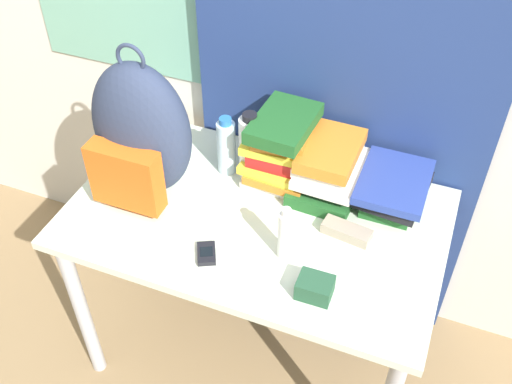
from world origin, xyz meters
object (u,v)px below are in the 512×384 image
at_px(sports_bottle, 250,147).
at_px(cell_phone, 206,253).
at_px(book_stack_center, 330,169).
at_px(book_stack_left, 283,148).
at_px(book_stack_right, 391,189).
at_px(sunscreen_bottle, 285,235).
at_px(sunglasses_case, 347,231).
at_px(backpack, 140,134).
at_px(water_bottle, 226,147).
at_px(camera_pouch, 315,287).

xyz_separation_m(sports_bottle, cell_phone, (0.02, -0.38, -0.11)).
xyz_separation_m(book_stack_center, sports_bottle, (-0.26, -0.03, 0.04)).
height_order(book_stack_center, sports_bottle, sports_bottle).
xyz_separation_m(book_stack_left, book_stack_right, (0.37, -0.00, -0.05)).
xyz_separation_m(book_stack_left, book_stack_center, (0.16, -0.00, -0.03)).
xyz_separation_m(sunscreen_bottle, sunglasses_case, (0.15, 0.14, -0.07)).
bearing_deg(backpack, sports_bottle, 33.02).
bearing_deg(sunscreen_bottle, book_stack_center, 83.99).
xyz_separation_m(book_stack_left, sports_bottle, (-0.10, -0.04, 0.00)).
bearing_deg(book_stack_left, sports_bottle, -159.01).
bearing_deg(book_stack_left, sunscreen_bottle, -69.04).
bearing_deg(water_bottle, book_stack_left, 13.17).
bearing_deg(book_stack_center, water_bottle, -173.63).
bearing_deg(sports_bottle, water_bottle, -177.07).
distance_m(backpack, book_stack_left, 0.46).
bearing_deg(sunscreen_bottle, water_bottle, 136.78).
bearing_deg(sports_bottle, book_stack_right, 4.12).
height_order(book_stack_center, water_bottle, water_bottle).
relative_size(backpack, book_stack_center, 1.83).
relative_size(backpack, book_stack_right, 1.93).
distance_m(book_stack_left, sports_bottle, 0.11).
relative_size(book_stack_right, water_bottle, 1.26).
xyz_separation_m(book_stack_center, sunglasses_case, (0.11, -0.19, -0.07)).
height_order(sunscreen_bottle, camera_pouch, sunscreen_bottle).
bearing_deg(book_stack_right, backpack, -163.75).
xyz_separation_m(sunglasses_case, camera_pouch, (-0.02, -0.25, 0.01)).
height_order(book_stack_center, book_stack_right, book_stack_center).
bearing_deg(book_stack_right, sunglasses_case, -115.65).
bearing_deg(sunglasses_case, sports_bottle, 157.95).
xyz_separation_m(water_bottle, sports_bottle, (0.08, 0.00, 0.02)).
bearing_deg(backpack, sunglasses_case, 2.83).
bearing_deg(book_stack_left, cell_phone, -101.39).
relative_size(book_stack_right, sports_bottle, 1.09).
xyz_separation_m(book_stack_center, sunscreen_bottle, (-0.03, -0.33, 0.01)).
bearing_deg(sunscreen_bottle, cell_phone, -158.22).
bearing_deg(sunglasses_case, cell_phone, -147.66).
bearing_deg(water_bottle, camera_pouch, -42.26).
bearing_deg(sunscreen_bottle, camera_pouch, -39.77).
height_order(sunscreen_bottle, sunglasses_case, sunscreen_bottle).
height_order(book_stack_left, cell_phone, book_stack_left).
height_order(book_stack_left, camera_pouch, book_stack_left).
distance_m(water_bottle, sports_bottle, 0.08).
distance_m(backpack, water_bottle, 0.30).
bearing_deg(sunscreen_bottle, book_stack_left, 110.96).
bearing_deg(book_stack_right, cell_phone, -137.36).
bearing_deg(camera_pouch, sunglasses_case, 84.71).
distance_m(water_bottle, camera_pouch, 0.60).
height_order(sports_bottle, sunscreen_bottle, sports_bottle).
xyz_separation_m(backpack, cell_phone, (0.30, -0.20, -0.22)).
distance_m(book_stack_right, camera_pouch, 0.45).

